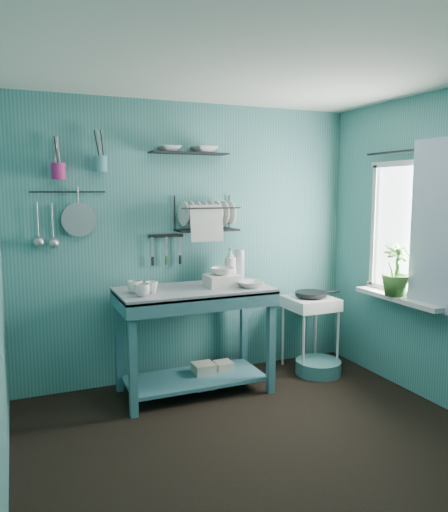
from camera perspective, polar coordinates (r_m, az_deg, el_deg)
name	(u,v)px	position (r m, az deg, el deg)	size (l,w,h in m)	color
floor	(266,447)	(3.62, 4.84, -20.97)	(3.20, 3.20, 0.00)	black
ceiling	(271,62)	(3.27, 5.36, 21.20)	(3.20, 3.20, 0.00)	silver
wall_back	(191,242)	(4.58, -3.74, 1.57)	(3.20, 3.20, 0.00)	#397674
work_counter	(195,340)	(4.31, -3.39, -9.61)	(1.28, 0.64, 0.91)	#366973
mug_left	(142,290)	(3.91, -9.32, -3.89)	(0.12, 0.12, 0.10)	silver
mug_mid	(152,287)	(4.03, -8.27, -3.56)	(0.10, 0.10, 0.09)	silver
mug_right	(135,287)	(4.06, -10.13, -3.49)	(0.12, 0.12, 0.10)	silver
wash_tub	(222,281)	(4.26, -0.18, -2.82)	(0.28, 0.22, 0.10)	silver
tub_bowl	(222,271)	(4.25, -0.18, -1.75)	(0.20, 0.20, 0.06)	silver
soap_bottle	(230,264)	(4.51, 0.73, -0.96)	(0.12, 0.12, 0.30)	silver
water_bottle	(239,264)	(4.57, 1.78, -0.97)	(0.09, 0.09, 0.28)	#A7B1BB
counter_bowl	(250,284)	(4.23, 3.00, -3.23)	(0.22, 0.22, 0.05)	silver
hotplate_stand	(310,333)	(4.96, 9.78, -8.67)	(0.44, 0.44, 0.70)	beige
frying_pan	(311,294)	(4.86, 9.88, -4.26)	(0.30, 0.30, 0.04)	black
knife_strip	(166,236)	(4.47, -6.67, 2.31)	(0.32, 0.02, 0.03)	black
dish_rack	(207,213)	(4.48, -1.97, 4.91)	(0.55, 0.24, 0.32)	black
upper_shelf	(189,153)	(4.46, -4.00, 11.64)	(0.70, 0.18, 0.01)	black
shelf_bowl_left	(170,147)	(4.41, -6.23, 12.26)	(0.20, 0.20, 0.05)	silver
shelf_bowl_right	(205,152)	(4.51, -2.23, 11.82)	(0.23, 0.23, 0.06)	silver
utensil_cup_magenta	(58,171)	(4.24, -18.42, 9.18)	(0.11, 0.11, 0.13)	#B22168
utensil_cup_teal	(100,164)	(4.29, -13.96, 10.19)	(0.11, 0.11, 0.13)	teal
colander	(79,220)	(4.29, -16.25, 4.02)	(0.28, 0.28, 0.03)	#9DA0A5
ladle_outer	(38,221)	(4.28, -20.53, 3.81)	(0.01, 0.01, 0.30)	#9DA0A5
ladle_inner	(52,222)	(4.28, -19.03, 3.70)	(0.01, 0.01, 0.30)	#9DA0A5
hook_rail	(68,192)	(4.30, -17.41, 7.00)	(0.01, 0.01, 0.60)	black
window_glass	(410,229)	(4.49, 20.47, 2.91)	(1.10, 1.10, 0.00)	white
windowsill	(399,298)	(4.52, 19.34, -4.58)	(0.16, 0.95, 0.04)	beige
curtain	(432,226)	(4.23, 22.64, 3.23)	(1.35, 1.35, 0.00)	silver
curtain_rod	(409,150)	(4.46, 20.43, 11.24)	(0.02, 0.02, 1.05)	black
potted_plant	(396,270)	(4.48, 19.07, -1.53)	(0.25, 0.25, 0.44)	#3D6F2C
storage_tin_large	(204,376)	(4.50, -2.34, -13.50)	(0.18, 0.18, 0.22)	tan
storage_tin_small	(223,372)	(4.60, -0.08, -13.15)	(0.15, 0.15, 0.20)	tan
floor_basin	(318,367)	(4.91, 10.72, -12.36)	(0.43, 0.43, 0.13)	teal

